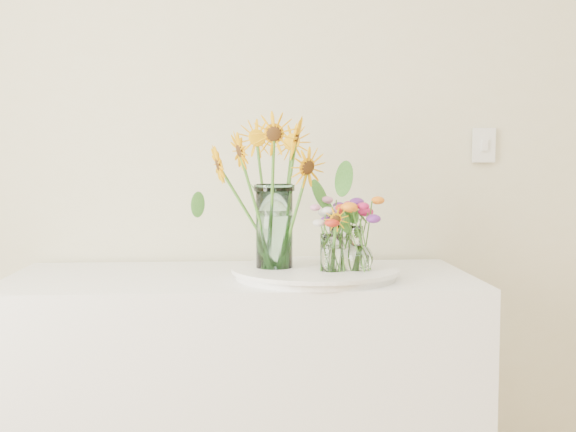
% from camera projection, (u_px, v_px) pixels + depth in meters
% --- Properties ---
extents(counter, '(1.40, 0.60, 0.90)m').
position_uv_depth(counter, '(241.00, 419.00, 2.23)').
color(counter, white).
rests_on(counter, ground_plane).
extents(tray, '(0.47, 0.47, 0.02)m').
position_uv_depth(tray, '(315.00, 274.00, 2.14)').
color(tray, white).
rests_on(tray, counter).
extents(mason_jar, '(0.14, 0.14, 0.25)m').
position_uv_depth(mason_jar, '(274.00, 227.00, 2.13)').
color(mason_jar, '#A2D2C3').
rests_on(mason_jar, tray).
extents(sunflower_bouquet, '(0.75, 0.75, 0.47)m').
position_uv_depth(sunflower_bouquet, '(274.00, 190.00, 2.13)').
color(sunflower_bouquet, '#F5A905').
rests_on(sunflower_bouquet, tray).
extents(small_vase_a, '(0.07, 0.07, 0.11)m').
position_uv_depth(small_vase_a, '(332.00, 253.00, 2.07)').
color(small_vase_a, white).
rests_on(small_vase_a, tray).
extents(wildflower_posy_a, '(0.17, 0.17, 0.20)m').
position_uv_depth(wildflower_posy_a, '(332.00, 238.00, 2.07)').
color(wildflower_posy_a, orange).
rests_on(wildflower_posy_a, tray).
extents(small_vase_b, '(0.11, 0.11, 0.13)m').
position_uv_depth(small_vase_b, '(357.00, 249.00, 2.09)').
color(small_vase_b, white).
rests_on(small_vase_b, tray).
extents(wildflower_posy_b, '(0.22, 0.22, 0.22)m').
position_uv_depth(wildflower_posy_b, '(357.00, 233.00, 2.08)').
color(wildflower_posy_b, orange).
rests_on(wildflower_posy_b, tray).
extents(small_vase_c, '(0.08, 0.08, 0.13)m').
position_uv_depth(small_vase_c, '(341.00, 245.00, 2.21)').
color(small_vase_c, white).
rests_on(small_vase_c, tray).
extents(wildflower_posy_c, '(0.21, 0.21, 0.22)m').
position_uv_depth(wildflower_posy_c, '(341.00, 231.00, 2.21)').
color(wildflower_posy_c, orange).
rests_on(wildflower_posy_c, tray).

